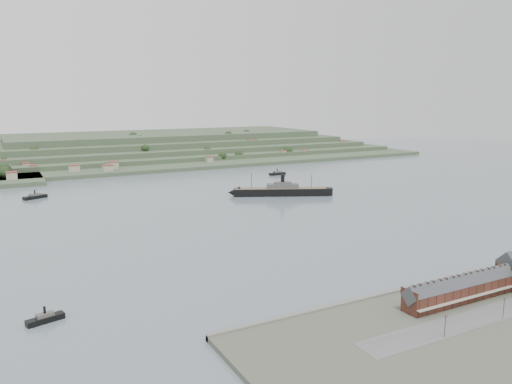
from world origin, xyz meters
name	(u,v)px	position (x,y,z in m)	size (l,w,h in m)	color
ground	(271,216)	(0.00, 0.00, 0.00)	(1400.00, 1400.00, 0.00)	slate
terrace_row	(460,289)	(-10.00, -168.02, 6.84)	(55.60, 9.80, 11.07)	#422217
far_peninsula	(149,148)	(27.91, 393.10, 11.88)	(760.00, 309.00, 30.00)	#354A31
steamship	(278,191)	(41.60, 60.36, 3.94)	(83.30, 45.04, 21.33)	black
tugboat	(45,318)	(-156.37, -107.02, 1.48)	(13.96, 6.84, 6.07)	black
ferry_west	(35,197)	(-139.92, 142.61, 1.72)	(19.52, 12.57, 7.13)	black
ferry_east	(277,173)	(99.20, 159.31, 1.65)	(18.45, 5.57, 6.87)	black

